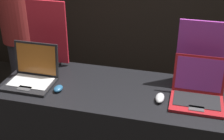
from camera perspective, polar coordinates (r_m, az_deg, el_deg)
display_counter at (r=2.54m, az=0.07°, el=-12.39°), size 1.65×0.65×0.93m
laptop_front at (r=2.39m, az=-14.35°, el=-0.75°), size 0.35×0.30×0.28m
mouse_front at (r=2.26m, az=-9.81°, el=-3.36°), size 0.06×0.09×0.03m
promo_stand_front at (r=2.56m, az=-11.60°, el=6.36°), size 0.32×0.07×0.54m
laptop_back at (r=2.18m, az=15.37°, el=-3.85°), size 0.35×0.34×0.27m
mouse_back at (r=2.15m, az=8.74°, el=-5.06°), size 0.06×0.12×0.04m
promo_stand_back at (r=2.34m, az=15.95°, el=2.90°), size 0.35×0.07×0.47m
person_bystander at (r=3.43m, az=-16.72°, el=6.30°), size 0.33×0.33×1.76m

